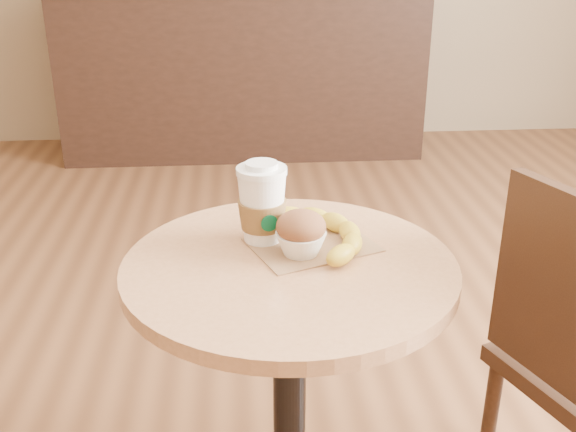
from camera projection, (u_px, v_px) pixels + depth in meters
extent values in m
cylinder|color=black|center=(289.00, 415.00, 1.46)|extent=(0.07, 0.07, 0.72)
cylinder|color=tan|center=(290.00, 268.00, 1.32)|extent=(0.66, 0.66, 0.03)
cylinder|color=#362012|center=(488.00, 431.00, 1.64)|extent=(0.04, 0.04, 0.44)
cube|color=#362012|center=(571.00, 297.00, 1.31)|extent=(0.16, 0.36, 0.41)
cube|color=black|center=(243.00, 73.00, 4.23)|extent=(2.20, 0.60, 1.00)
cube|color=#8E6745|center=(312.00, 245.00, 1.38)|extent=(0.29, 0.26, 0.00)
cylinder|color=white|center=(262.00, 171.00, 1.34)|extent=(0.10, 0.10, 0.01)
cylinder|color=white|center=(261.00, 165.00, 1.34)|extent=(0.07, 0.07, 0.01)
cylinder|color=#074725|center=(270.00, 223.00, 1.33)|extent=(0.03, 0.01, 0.03)
ellipsoid|color=brown|center=(301.00, 226.00, 1.32)|extent=(0.10, 0.10, 0.06)
ellipsoid|color=beige|center=(301.00, 217.00, 1.31)|extent=(0.04, 0.04, 0.02)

